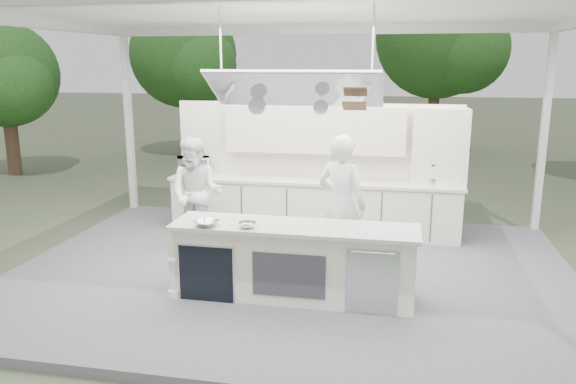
% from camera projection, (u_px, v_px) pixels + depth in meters
% --- Properties ---
extents(ground, '(90.00, 90.00, 0.00)m').
position_uv_depth(ground, '(292.00, 278.00, 8.15)').
color(ground, '#435138').
rests_on(ground, ground).
extents(stage_deck, '(8.00, 6.00, 0.12)m').
position_uv_depth(stage_deck, '(292.00, 274.00, 8.13)').
color(stage_deck, '#5E5D62').
rests_on(stage_deck, ground).
extents(tent, '(8.20, 6.20, 3.86)m').
position_uv_depth(tent, '(293.00, 11.00, 7.29)').
color(tent, white).
rests_on(tent, ground).
extents(demo_island, '(3.10, 0.79, 0.95)m').
position_uv_depth(demo_island, '(292.00, 261.00, 7.11)').
color(demo_island, '#EEE6C9').
rests_on(demo_island, stage_deck).
extents(back_counter, '(5.08, 0.72, 0.95)m').
position_uv_depth(back_counter, '(313.00, 206.00, 9.82)').
color(back_counter, '#EEE6C9').
rests_on(back_counter, stage_deck).
extents(back_wall_unit, '(5.05, 0.48, 2.25)m').
position_uv_depth(back_wall_unit, '(341.00, 150.00, 9.72)').
color(back_wall_unit, '#EEE6C9').
rests_on(back_wall_unit, stage_deck).
extents(tree_cluster, '(19.55, 9.40, 5.85)m').
position_uv_depth(tree_cluster, '(349.00, 54.00, 16.76)').
color(tree_cluster, '#513828').
rests_on(tree_cluster, ground).
extents(head_chef, '(0.84, 0.70, 1.98)m').
position_uv_depth(head_chef, '(342.00, 205.00, 7.85)').
color(head_chef, white).
rests_on(head_chef, stage_deck).
extents(sous_chef, '(0.89, 0.70, 1.80)m').
position_uv_depth(sous_chef, '(196.00, 194.00, 8.88)').
color(sous_chef, white).
rests_on(sous_chef, stage_deck).
extents(toaster_oven, '(0.68, 0.59, 0.32)m').
position_uv_depth(toaster_oven, '(194.00, 166.00, 10.15)').
color(toaster_oven, silver).
rests_on(toaster_oven, back_counter).
extents(bowl_large, '(0.37, 0.37, 0.07)m').
position_uv_depth(bowl_large, '(206.00, 223.00, 6.96)').
color(bowl_large, '#B5B7BC').
rests_on(bowl_large, demo_island).
extents(bowl_small, '(0.29, 0.29, 0.07)m').
position_uv_depth(bowl_small, '(247.00, 225.00, 6.90)').
color(bowl_small, silver).
rests_on(bowl_small, demo_island).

